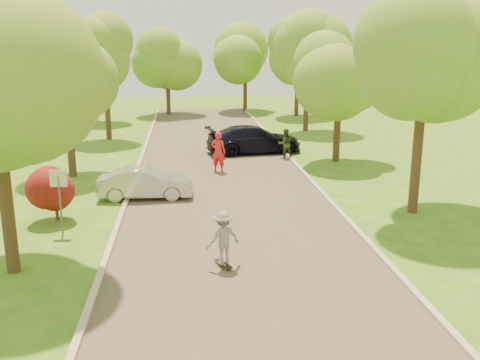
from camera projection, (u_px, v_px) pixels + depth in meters
name	position (u px, v px, depth m)	size (l,w,h in m)	color
ground	(249.00, 276.00, 14.62)	(100.00, 100.00, 0.00)	#366D19
road	(226.00, 195.00, 22.32)	(8.00, 60.00, 0.01)	#4C4438
curb_left	(128.00, 197.00, 21.90)	(0.18, 60.00, 0.12)	#B2AD9E
curb_right	(321.00, 191.00, 22.72)	(0.18, 60.00, 0.12)	#B2AD9E
street_sign	(59.00, 188.00, 17.49)	(0.55, 0.06, 2.17)	#59595E
red_shrub	(55.00, 190.00, 19.00)	(1.70, 1.70, 1.95)	#382619
tree_l_mida	(1.00, 84.00, 13.65)	(4.71, 4.60, 7.39)	#382619
tree_l_midb	(70.00, 79.00, 24.34)	(4.30, 4.20, 6.62)	#382619
tree_l_far	(107.00, 54.00, 33.78)	(4.92, 4.80, 7.79)	#382619
tree_r_mida	(431.00, 62.00, 18.75)	(5.13, 5.00, 7.95)	#382619
tree_r_midb	(344.00, 69.00, 27.54)	(4.51, 4.40, 7.01)	#382619
tree_r_far	(311.00, 48.00, 36.99)	(5.33, 5.20, 8.34)	#382619
tree_bg_a	(90.00, 54.00, 41.28)	(5.12, 5.00, 7.72)	#382619
tree_bg_b	(301.00, 50.00, 44.87)	(5.12, 5.00, 7.95)	#382619
tree_bg_c	(169.00, 56.00, 45.81)	(4.92, 4.80, 7.33)	#382619
tree_bg_d	(248.00, 52.00, 48.37)	(5.12, 5.00, 7.72)	#382619
silver_sedan	(145.00, 183.00, 21.80)	(1.34, 3.83, 1.26)	#ACADB1
dark_sedan	(254.00, 139.00, 30.69)	(2.21, 5.45, 1.58)	black
longboard	(223.00, 264.00, 15.22)	(0.51, 0.82, 0.09)	black
skateboarder	(223.00, 238.00, 15.02)	(1.01, 0.58, 1.56)	gray
person_striped	(218.00, 152.00, 26.08)	(0.73, 0.48, 2.01)	red
person_olive	(285.00, 144.00, 29.20)	(0.80, 0.62, 1.65)	#2E3721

